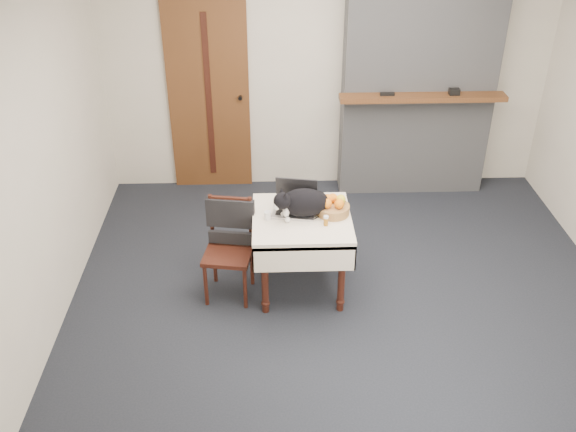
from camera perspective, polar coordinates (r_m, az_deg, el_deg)
The scene contains 12 objects.
ground at distance 5.43m, azimuth 4.92°, elevation -6.79°, with size 4.50×4.50×0.00m, color black.
room_shell at distance 5.00m, azimuth 5.26°, elevation 12.79°, with size 4.52×4.01×2.61m.
door at distance 6.67m, azimuth -7.05°, elevation 10.49°, with size 0.82×0.10×2.00m.
chimney at distance 6.59m, azimuth 11.64°, elevation 12.61°, with size 1.62×0.48×2.60m.
side_table at distance 5.13m, azimuth 1.23°, elevation -1.15°, with size 0.78×0.78×0.70m.
laptop at distance 5.13m, azimuth 0.64°, elevation 1.17°, with size 0.38×0.34×0.25m.
cat at distance 5.03m, azimuth 1.52°, elevation 1.18°, with size 0.56×0.33×0.27m.
cream_jar at distance 5.03m, azimuth -1.83°, elevation 0.06°, with size 0.06×0.06×0.06m, color white.
pill_bottle at distance 4.95m, azimuth 3.39°, elevation -0.40°, with size 0.04×0.04×0.08m.
fruit_basket at distance 5.10m, azimuth 4.03°, elevation 0.83°, with size 0.26×0.26×0.15m.
desk_clutter at distance 5.14m, azimuth 3.12°, elevation 0.45°, with size 0.14×0.02×0.01m, color black.
chair at distance 5.17m, azimuth -5.22°, elevation -1.58°, with size 0.44×0.43×0.85m.
Camera 1 is at (-0.61, -4.24, 3.33)m, focal length 40.00 mm.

